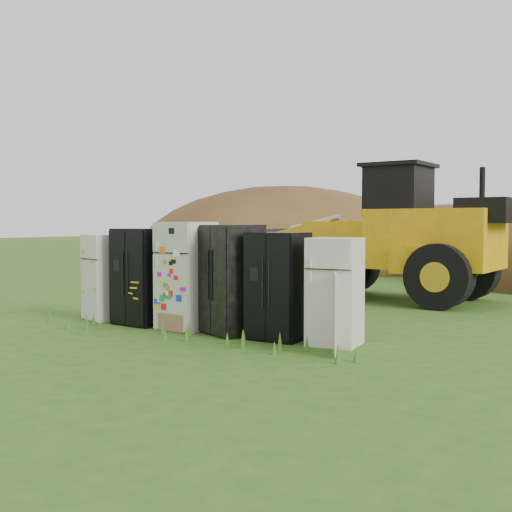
{
  "coord_description": "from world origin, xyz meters",
  "views": [
    {
      "loc": [
        6.42,
        -8.78,
        1.85
      ],
      "look_at": [
        -0.3,
        2.0,
        1.18
      ],
      "focal_mm": 45.0,
      "sensor_mm": 36.0,
      "label": 1
    }
  ],
  "objects_px": {
    "fridge_leftmost": "(107,277)",
    "fridge_dark_mid": "(232,279)",
    "fridge_black_right": "(278,286)",
    "fridge_black_side": "(142,276)",
    "fridge_sticker": "(186,276)",
    "fridge_open_door": "(335,291)",
    "wheel_loader": "(367,232)"
  },
  "relations": [
    {
      "from": "fridge_dark_mid",
      "to": "fridge_black_right",
      "type": "bearing_deg",
      "value": 22.69
    },
    {
      "from": "fridge_leftmost",
      "to": "fridge_black_side",
      "type": "distance_m",
      "value": 0.94
    },
    {
      "from": "fridge_black_right",
      "to": "wheel_loader",
      "type": "relative_size",
      "value": 0.25
    },
    {
      "from": "wheel_loader",
      "to": "fridge_sticker",
      "type": "bearing_deg",
      "value": -95.79
    },
    {
      "from": "fridge_leftmost",
      "to": "wheel_loader",
      "type": "xyz_separation_m",
      "value": [
        2.84,
        5.93,
        0.81
      ]
    },
    {
      "from": "fridge_leftmost",
      "to": "fridge_sticker",
      "type": "bearing_deg",
      "value": 17.67
    },
    {
      "from": "fridge_black_right",
      "to": "fridge_open_door",
      "type": "xyz_separation_m",
      "value": [
        0.96,
        0.05,
        -0.04
      ]
    },
    {
      "from": "wheel_loader",
      "to": "fridge_open_door",
      "type": "bearing_deg",
      "value": -69.47
    },
    {
      "from": "fridge_black_right",
      "to": "fridge_sticker",
      "type": "bearing_deg",
      "value": 179.19
    },
    {
      "from": "fridge_black_side",
      "to": "fridge_black_right",
      "type": "height_order",
      "value": "fridge_black_side"
    },
    {
      "from": "fridge_black_side",
      "to": "wheel_loader",
      "type": "bearing_deg",
      "value": 77.58
    },
    {
      "from": "fridge_dark_mid",
      "to": "fridge_black_side",
      "type": "bearing_deg",
      "value": -155.36
    },
    {
      "from": "fridge_sticker",
      "to": "fridge_open_door",
      "type": "relative_size",
      "value": 1.15
    },
    {
      "from": "fridge_leftmost",
      "to": "fridge_sticker",
      "type": "height_order",
      "value": "fridge_sticker"
    },
    {
      "from": "fridge_leftmost",
      "to": "fridge_sticker",
      "type": "relative_size",
      "value": 0.87
    },
    {
      "from": "fridge_black_side",
      "to": "fridge_dark_mid",
      "type": "distance_m",
      "value": 1.96
    },
    {
      "from": "fridge_leftmost",
      "to": "fridge_dark_mid",
      "type": "distance_m",
      "value": 2.9
    },
    {
      "from": "wheel_loader",
      "to": "fridge_black_side",
      "type": "bearing_deg",
      "value": -104.95
    },
    {
      "from": "fridge_leftmost",
      "to": "fridge_dark_mid",
      "type": "height_order",
      "value": "fridge_dark_mid"
    },
    {
      "from": "fridge_leftmost",
      "to": "fridge_sticker",
      "type": "distance_m",
      "value": 1.96
    },
    {
      "from": "fridge_sticker",
      "to": "fridge_dark_mid",
      "type": "height_order",
      "value": "fridge_sticker"
    },
    {
      "from": "fridge_leftmost",
      "to": "wheel_loader",
      "type": "height_order",
      "value": "wheel_loader"
    },
    {
      "from": "fridge_black_side",
      "to": "fridge_sticker",
      "type": "distance_m",
      "value": 1.02
    },
    {
      "from": "wheel_loader",
      "to": "fridge_dark_mid",
      "type": "bearing_deg",
      "value": -86.82
    },
    {
      "from": "fridge_open_door",
      "to": "wheel_loader",
      "type": "relative_size",
      "value": 0.24
    },
    {
      "from": "fridge_black_side",
      "to": "fridge_open_door",
      "type": "distance_m",
      "value": 3.82
    },
    {
      "from": "fridge_leftmost",
      "to": "fridge_black_right",
      "type": "xyz_separation_m",
      "value": [
        3.79,
        -0.06,
        0.04
      ]
    },
    {
      "from": "wheel_loader",
      "to": "fridge_black_right",
      "type": "bearing_deg",
      "value": -78.3
    },
    {
      "from": "fridge_dark_mid",
      "to": "fridge_open_door",
      "type": "height_order",
      "value": "fridge_dark_mid"
    },
    {
      "from": "fridge_black_side",
      "to": "fridge_sticker",
      "type": "xyz_separation_m",
      "value": [
        1.01,
        0.02,
        0.06
      ]
    },
    {
      "from": "fridge_black_side",
      "to": "fridge_dark_mid",
      "type": "bearing_deg",
      "value": 5.96
    },
    {
      "from": "fridge_black_right",
      "to": "wheel_loader",
      "type": "distance_m",
      "value": 6.11
    }
  ]
}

